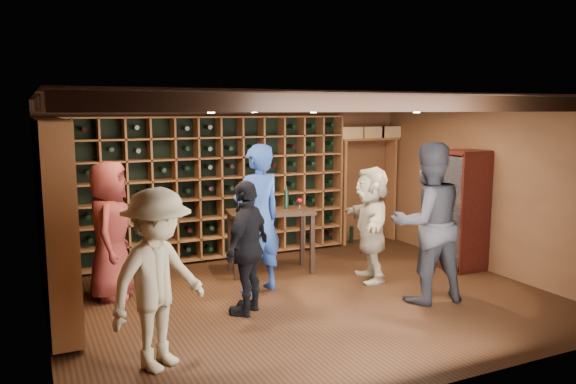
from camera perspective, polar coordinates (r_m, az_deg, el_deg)
name	(u,v)px	position (r m, az deg, el deg)	size (l,w,h in m)	color
ground	(306,299)	(7.20, 1.85, -10.78)	(6.00, 6.00, 0.00)	#331B0E
room_shell	(305,105)	(6.85, 1.75, 8.85)	(6.00, 6.00, 6.00)	brown
wine_rack_back	(209,188)	(8.85, -8.06, 0.41)	(4.65, 0.30, 2.20)	brown
wine_rack_left	(55,216)	(6.99, -22.60, -2.27)	(0.30, 2.65, 2.20)	brown
crate_shelf	(368,155)	(10.06, 8.10, 3.75)	(1.20, 0.32, 2.07)	brown
display_cabinet	(464,213)	(8.68, 17.43, -2.02)	(0.55, 0.50, 1.75)	#390F0B
man_blue_shirt	(258,219)	(7.26, -3.10, -2.72)	(0.71, 0.46, 1.93)	navy
man_grey_suit	(427,223)	(7.09, 13.94, -3.05)	(0.96, 0.75, 1.98)	#222227
guest_red_floral	(110,230)	(7.36, -17.64, -3.74)	(0.85, 0.55, 1.74)	maroon
guest_woman_black	(248,247)	(6.53, -4.13, -5.63)	(0.92, 0.38, 1.57)	black
guest_khaki	(158,279)	(5.28, -13.06, -8.64)	(1.08, 0.62, 1.67)	gray
guest_beige	(371,224)	(7.87, 8.45, -3.21)	(1.48, 0.47, 1.59)	tan
tasting_table	(270,218)	(8.14, -1.83, -2.66)	(1.31, 0.81, 1.20)	black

